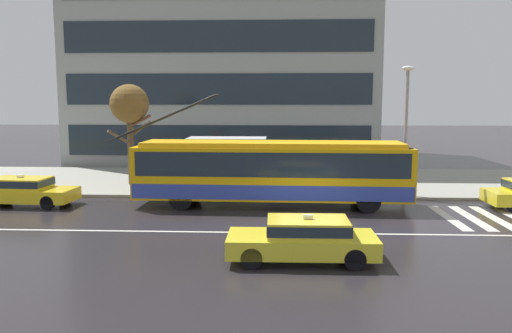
% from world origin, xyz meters
% --- Properties ---
extents(ground_plane, '(160.00, 160.00, 0.00)m').
position_xyz_m(ground_plane, '(0.00, 0.00, 0.00)').
color(ground_plane, '#262326').
extents(sidewalk_slab, '(80.00, 10.00, 0.14)m').
position_xyz_m(sidewalk_slab, '(0.00, 10.01, 0.07)').
color(sidewalk_slab, gray).
rests_on(sidewalk_slab, ground_plane).
extents(crosswalk_stripe_edge_near, '(0.44, 4.40, 0.01)m').
position_xyz_m(crosswalk_stripe_edge_near, '(5.65, 1.50, 0.00)').
color(crosswalk_stripe_edge_near, beige).
rests_on(crosswalk_stripe_edge_near, ground_plane).
extents(crosswalk_stripe_inner_a, '(0.44, 4.40, 0.01)m').
position_xyz_m(crosswalk_stripe_inner_a, '(6.55, 1.50, 0.00)').
color(crosswalk_stripe_inner_a, beige).
rests_on(crosswalk_stripe_inner_a, ground_plane).
extents(crosswalk_stripe_center, '(0.44, 4.40, 0.01)m').
position_xyz_m(crosswalk_stripe_center, '(7.45, 1.50, 0.00)').
color(crosswalk_stripe_center, beige).
rests_on(crosswalk_stripe_center, ground_plane).
extents(lane_centre_line, '(72.00, 0.14, 0.01)m').
position_xyz_m(lane_centre_line, '(0.00, -1.20, 0.00)').
color(lane_centre_line, silver).
rests_on(lane_centre_line, ground_plane).
extents(trolleybus, '(13.42, 2.85, 4.98)m').
position_xyz_m(trolleybus, '(-1.53, 3.41, 1.60)').
color(trolleybus, '#EBAD0D').
rests_on(trolleybus, ground_plane).
extents(taxi_queued_behind_bus, '(4.57, 2.02, 1.39)m').
position_xyz_m(taxi_queued_behind_bus, '(-12.72, 3.02, 0.70)').
color(taxi_queued_behind_bus, yellow).
rests_on(taxi_queued_behind_bus, ground_plane).
extents(taxi_oncoming_near, '(4.37, 1.80, 1.39)m').
position_xyz_m(taxi_oncoming_near, '(-0.48, -4.31, 0.70)').
color(taxi_oncoming_near, yellow).
rests_on(taxi_oncoming_near, ground_plane).
extents(bus_shelter, '(4.04, 1.89, 2.67)m').
position_xyz_m(bus_shelter, '(-3.91, 7.26, 2.17)').
color(bus_shelter, gray).
rests_on(bus_shelter, sidewalk_slab).
extents(pedestrian_at_shelter, '(1.42, 1.42, 1.96)m').
position_xyz_m(pedestrian_at_shelter, '(-6.41, 8.00, 1.75)').
color(pedestrian_at_shelter, '#2D3952').
rests_on(pedestrian_at_shelter, sidewalk_slab).
extents(pedestrian_approaching_curb, '(1.43, 1.43, 1.97)m').
position_xyz_m(pedestrian_approaching_curb, '(1.27, 6.34, 1.74)').
color(pedestrian_approaching_curb, '#2C3354').
rests_on(pedestrian_approaching_curb, sidewalk_slab).
extents(pedestrian_walking_past, '(1.28, 1.28, 2.06)m').
position_xyz_m(pedestrian_walking_past, '(2.50, 5.51, 1.76)').
color(pedestrian_walking_past, '#5A554F').
rests_on(pedestrian_walking_past, sidewalk_slab).
extents(street_lamp, '(0.60, 0.32, 6.19)m').
position_xyz_m(street_lamp, '(4.85, 5.66, 3.83)').
color(street_lamp, gray).
rests_on(street_lamp, sidewalk_slab).
extents(street_tree_bare, '(2.28, 2.10, 5.45)m').
position_xyz_m(street_tree_bare, '(-9.32, 8.23, 4.40)').
color(street_tree_bare, brown).
rests_on(street_tree_bare, sidewalk_slab).
extents(office_tower_corner_left, '(22.87, 15.54, 18.25)m').
position_xyz_m(office_tower_corner_left, '(-5.48, 23.64, 9.14)').
color(office_tower_corner_left, '#939995').
rests_on(office_tower_corner_left, ground_plane).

